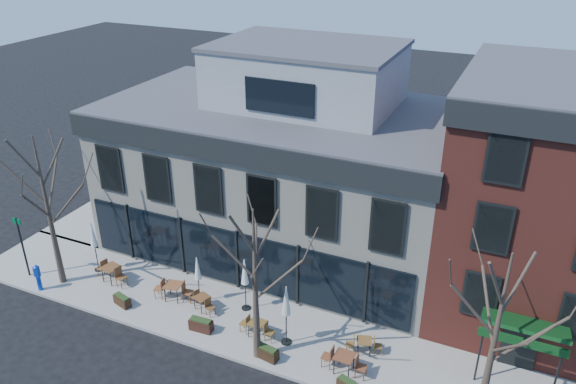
% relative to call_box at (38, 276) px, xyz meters
% --- Properties ---
extents(ground, '(120.00, 120.00, 0.00)m').
position_rel_call_box_xyz_m(ground, '(9.00, 4.20, -0.93)').
color(ground, black).
rests_on(ground, ground).
extents(sidewalk_front, '(33.50, 4.70, 0.15)m').
position_rel_call_box_xyz_m(sidewalk_front, '(12.25, 2.05, -0.86)').
color(sidewalk_front, gray).
rests_on(sidewalk_front, ground).
extents(sidewalk_side, '(4.50, 12.00, 0.15)m').
position_rel_call_box_xyz_m(sidewalk_side, '(-2.25, 10.20, -0.86)').
color(sidewalk_side, gray).
rests_on(sidewalk_side, ground).
extents(corner_building, '(18.39, 10.39, 11.10)m').
position_rel_call_box_xyz_m(corner_building, '(9.08, 9.27, 3.79)').
color(corner_building, beige).
rests_on(corner_building, ground).
extents(red_brick_building, '(8.20, 11.78, 11.18)m').
position_rel_call_box_xyz_m(red_brick_building, '(22.00, 9.18, 4.70)').
color(red_brick_building, maroon).
rests_on(red_brick_building, ground).
extents(tree_corner, '(3.93, 3.98, 7.92)m').
position_rel_call_box_xyz_m(tree_corner, '(0.52, 1.00, 3.32)').
color(tree_corner, '#382B21').
rests_on(tree_corner, sidewalk_front).
extents(tree_mid, '(3.50, 3.55, 7.04)m').
position_rel_call_box_xyz_m(tree_mid, '(12.01, 0.30, 2.86)').
color(tree_mid, '#382B21').
rests_on(tree_mid, sidewalk_front).
extents(tree_right, '(3.72, 3.77, 7.48)m').
position_rel_call_box_xyz_m(tree_right, '(21.01, 0.30, 3.09)').
color(tree_right, '#382B21').
rests_on(tree_right, sidewalk_front).
extents(sign_pole, '(0.50, 0.10, 3.40)m').
position_rel_call_box_xyz_m(sign_pole, '(-1.50, 0.70, 1.14)').
color(sign_pole, black).
rests_on(sign_pole, sidewalk_front).
extents(call_box, '(0.29, 0.29, 1.48)m').
position_rel_call_box_xyz_m(call_box, '(0.00, 0.00, 0.00)').
color(call_box, '#0D39AF').
rests_on(call_box, sidewalk_front).
extents(cafe_set_0, '(2.05, 0.94, 1.05)m').
position_rel_call_box_xyz_m(cafe_set_0, '(2.80, 2.07, -0.24)').
color(cafe_set_0, brown).
rests_on(cafe_set_0, sidewalk_front).
extents(cafe_set_1, '(2.02, 0.93, 1.04)m').
position_rel_call_box_xyz_m(cafe_set_1, '(6.53, 2.11, -0.25)').
color(cafe_set_1, brown).
rests_on(cafe_set_1, sidewalk_front).
extents(cafe_set_2, '(1.67, 0.97, 0.86)m').
position_rel_call_box_xyz_m(cafe_set_2, '(8.22, 2.01, -0.34)').
color(cafe_set_2, brown).
rests_on(cafe_set_2, sidewalk_front).
extents(cafe_set_3, '(1.73, 0.73, 0.90)m').
position_rel_call_box_xyz_m(cafe_set_3, '(11.43, 1.40, -0.32)').
color(cafe_set_3, brown).
rests_on(cafe_set_3, sidewalk_front).
extents(cafe_set_4, '(1.96, 0.79, 1.03)m').
position_rel_call_box_xyz_m(cafe_set_4, '(15.65, 0.92, -0.25)').
color(cafe_set_4, brown).
rests_on(cafe_set_4, sidewalk_front).
extents(cafe_set_5, '(1.61, 0.85, 0.83)m').
position_rel_call_box_xyz_m(cafe_set_5, '(16.06, 2.32, -0.36)').
color(cafe_set_5, brown).
rests_on(cafe_set_5, sidewalk_front).
extents(umbrella_0, '(0.45, 0.45, 2.82)m').
position_rel_call_box_xyz_m(umbrella_0, '(1.45, 2.56, 1.21)').
color(umbrella_0, black).
rests_on(umbrella_0, sidewalk_front).
extents(umbrella_1, '(0.40, 0.40, 2.53)m').
position_rel_call_box_xyz_m(umbrella_1, '(7.78, 2.46, 1.00)').
color(umbrella_1, black).
rests_on(umbrella_1, sidewalk_front).
extents(umbrella_2, '(0.44, 0.44, 2.75)m').
position_rel_call_box_xyz_m(umbrella_2, '(10.07, 2.90, 1.16)').
color(umbrella_2, black).
rests_on(umbrella_2, sidewalk_front).
extents(umbrella_3, '(0.48, 0.48, 2.98)m').
position_rel_call_box_xyz_m(umbrella_3, '(12.79, 1.53, 1.32)').
color(umbrella_3, black).
rests_on(umbrella_3, sidewalk_front).
extents(planter_0, '(1.01, 0.62, 0.53)m').
position_rel_call_box_xyz_m(planter_0, '(4.54, 0.70, -0.52)').
color(planter_0, black).
rests_on(planter_0, sidewalk_front).
extents(planter_1, '(1.10, 0.49, 0.60)m').
position_rel_call_box_xyz_m(planter_1, '(8.96, 0.70, -0.48)').
color(planter_1, '#331911').
rests_on(planter_1, sidewalk_front).
extents(planter_2, '(1.09, 0.57, 0.58)m').
position_rel_call_box_xyz_m(planter_2, '(12.43, 0.32, -0.49)').
color(planter_2, black).
rests_on(planter_2, sidewalk_front).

